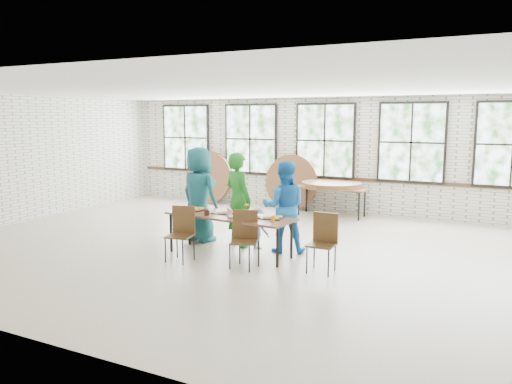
% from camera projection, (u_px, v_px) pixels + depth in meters
% --- Properties ---
extents(room, '(12.00, 12.00, 12.00)m').
position_uv_depth(room, '(325.00, 142.00, 13.08)').
color(room, '#BEB197').
rests_on(room, ground).
extents(dining_table, '(2.47, 1.03, 0.74)m').
position_uv_depth(dining_table, '(230.00, 218.00, 8.96)').
color(dining_table, brown).
rests_on(dining_table, ground).
extents(chair_near_left, '(0.49, 0.48, 0.95)m').
position_uv_depth(chair_near_left, '(182.00, 229.00, 8.67)').
color(chair_near_left, '#493018').
rests_on(chair_near_left, ground).
extents(chair_near_right, '(0.54, 0.54, 0.95)m').
position_uv_depth(chair_near_right, '(245.00, 234.00, 8.29)').
color(chair_near_right, '#493018').
rests_on(chair_near_right, ground).
extents(chair_spare, '(0.42, 0.41, 0.95)m').
position_uv_depth(chair_spare, '(323.00, 237.00, 8.06)').
color(chair_spare, '#493018').
rests_on(chair_spare, ground).
extents(adult_teal, '(1.06, 0.84, 1.90)m').
position_uv_depth(adult_teal, '(199.00, 194.00, 9.97)').
color(adult_teal, '#174658').
rests_on(adult_teal, ground).
extents(adult_green, '(0.78, 0.67, 1.82)m').
position_uv_depth(adult_green, '(238.00, 200.00, 9.58)').
color(adult_green, '#207921').
rests_on(adult_green, ground).
extents(toddler, '(0.57, 0.41, 0.78)m').
position_uv_depth(toddler, '(258.00, 228.00, 9.47)').
color(toddler, '#142041').
rests_on(toddler, ground).
extents(adult_blue, '(1.00, 0.90, 1.69)m').
position_uv_depth(adult_blue, '(284.00, 207.00, 9.17)').
color(adult_blue, blue).
rests_on(adult_blue, ground).
extents(storage_table, '(1.83, 0.83, 0.74)m').
position_uv_depth(storage_table, '(332.00, 189.00, 12.56)').
color(storage_table, brown).
rests_on(storage_table, ground).
extents(tabletop_clutter, '(2.10, 0.61, 0.11)m').
position_uv_depth(tabletop_clutter, '(234.00, 214.00, 8.88)').
color(tabletop_clutter, black).
rests_on(tabletop_clutter, dining_table).
extents(round_tops_stacked, '(1.50, 1.50, 0.13)m').
position_uv_depth(round_tops_stacked, '(332.00, 185.00, 12.55)').
color(round_tops_stacked, brown).
rests_on(round_tops_stacked, storage_table).
extents(round_tops_leaning, '(4.07, 0.44, 1.50)m').
position_uv_depth(round_tops_leaning, '(235.00, 180.00, 14.14)').
color(round_tops_leaning, brown).
rests_on(round_tops_leaning, ground).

